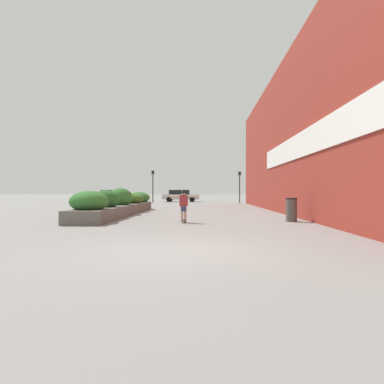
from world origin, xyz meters
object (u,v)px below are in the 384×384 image
at_px(skateboarder, 184,202).
at_px(car_center_right, 296,196).
at_px(trash_bin, 291,210).
at_px(traffic_light_right, 240,182).
at_px(car_center_left, 181,196).
at_px(car_leftmost, 113,196).
at_px(traffic_light_left, 153,181).
at_px(skateboard, 184,221).

bearing_deg(skateboarder, car_center_right, 56.55).
xyz_separation_m(trash_bin, traffic_light_right, (0.22, 24.00, 1.92)).
bearing_deg(car_center_left, traffic_light_right, 55.98).
xyz_separation_m(car_leftmost, traffic_light_right, (15.40, -2.98, 1.64)).
distance_m(traffic_light_left, traffic_light_right, 9.99).
xyz_separation_m(trash_bin, car_center_right, (7.74, 28.31, 0.28)).
bearing_deg(car_leftmost, trash_bin, 29.36).
height_order(skateboarder, car_center_right, car_center_right).
bearing_deg(trash_bin, car_center_right, 74.71).
height_order(skateboard, car_leftmost, car_leftmost).
distance_m(skateboard, car_center_right, 31.54).
relative_size(skateboard, car_center_right, 0.16).
distance_m(car_center_left, car_center_right, 14.64).
bearing_deg(traffic_light_right, car_center_right, 29.79).
distance_m(car_center_right, traffic_light_left, 18.10).
relative_size(trash_bin, car_center_left, 0.22).
distance_m(skateboard, traffic_light_right, 25.26).
distance_m(skateboard, car_leftmost, 29.56).
relative_size(skateboarder, car_center_right, 0.30).
distance_m(trash_bin, traffic_light_right, 24.08).
bearing_deg(car_leftmost, traffic_light_left, 61.82).
height_order(skateboard, skateboarder, skateboarder).
bearing_deg(car_leftmost, skateboard, 20.71).
xyz_separation_m(car_center_right, traffic_light_left, (-17.51, -4.22, 1.73)).
bearing_deg(skateboard, car_leftmost, 100.56).
bearing_deg(car_center_right, traffic_light_right, 119.79).
distance_m(car_leftmost, traffic_light_left, 6.38).
distance_m(skateboard, car_center_left, 29.54).
xyz_separation_m(skateboard, car_center_left, (-2.15, 29.45, 0.73)).
height_order(skateboard, car_center_left, car_center_left).
bearing_deg(car_center_left, skateboard, 4.18).
xyz_separation_m(trash_bin, car_leftmost, (-15.18, 26.99, 0.28)).
bearing_deg(traffic_light_left, car_leftmost, 151.82).
bearing_deg(car_center_left, trash_bin, 13.45).
relative_size(car_leftmost, car_center_left, 0.94).
distance_m(skateboarder, trash_bin, 4.79).
bearing_deg(car_leftmost, skateboarder, 20.71).
height_order(trash_bin, traffic_light_left, traffic_light_left).
relative_size(trash_bin, traffic_light_right, 0.29).
bearing_deg(traffic_light_right, skateboard, -101.35).
bearing_deg(traffic_light_left, skateboard, -78.49).
bearing_deg(trash_bin, traffic_light_left, 112.08).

